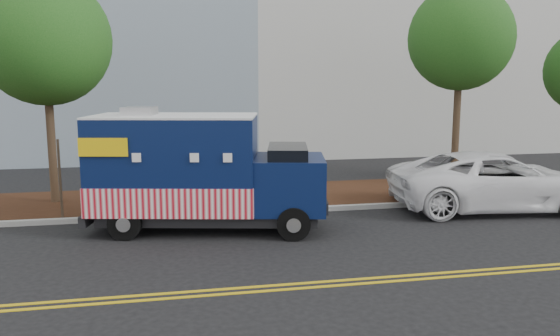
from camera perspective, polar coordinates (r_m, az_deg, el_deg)
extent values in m
plane|color=black|center=(15.30, -2.46, -6.13)|extent=(120.00, 120.00, 0.00)
cube|color=#9E9E99|center=(16.62, -3.21, -4.62)|extent=(120.00, 0.18, 0.15)
cube|color=black|center=(18.65, -4.13, -3.11)|extent=(120.00, 4.00, 0.15)
cube|color=gold|center=(11.14, 1.18, -12.04)|extent=(120.00, 0.10, 0.01)
cube|color=gold|center=(10.91, 1.47, -12.51)|extent=(120.00, 0.10, 0.01)
cylinder|color=#38281C|center=(18.81, -22.77, 2.63)|extent=(0.26, 0.26, 4.25)
sphere|color=#1A5417|center=(18.75, -23.37, 12.18)|extent=(4.05, 4.05, 4.05)
cylinder|color=#38281C|center=(21.06, 17.92, 3.99)|extent=(0.26, 0.26, 4.59)
sphere|color=#1A5417|center=(21.04, 18.36, 12.77)|extent=(3.73, 3.73, 3.73)
cube|color=#473828|center=(16.67, -21.98, -1.29)|extent=(0.06, 0.06, 2.40)
cube|color=black|center=(15.06, -7.24, -4.76)|extent=(6.01, 3.09, 0.29)
cube|color=#091641|center=(14.94, -10.85, 0.56)|extent=(4.69, 3.19, 2.46)
cube|color=red|center=(15.09, -10.75, -2.70)|extent=(4.74, 3.26, 0.77)
cube|color=white|center=(14.81, -11.00, 5.34)|extent=(4.69, 3.19, 0.06)
cube|color=#B7B7BA|center=(15.01, -14.47, 5.78)|extent=(0.97, 0.97, 0.23)
cube|color=#091641|center=(14.73, 1.00, -1.61)|extent=(2.26, 2.53, 1.43)
cube|color=black|center=(14.62, 0.81, 1.03)|extent=(1.41, 2.16, 0.66)
cube|color=black|center=(14.87, 4.63, -3.43)|extent=(0.50, 2.02, 0.31)
cube|color=black|center=(15.78, -18.57, -4.41)|extent=(0.66, 2.29, 0.29)
cube|color=#B7B7BA|center=(15.51, -18.73, 0.74)|extent=(0.42, 1.81, 1.94)
cube|color=#B7B7BA|center=(16.06, -8.93, 1.40)|extent=(1.81, 0.42, 1.13)
cube|color=yellow|center=(14.10, -18.03, 2.08)|extent=(1.21, 0.27, 0.46)
cube|color=yellow|center=(16.41, -15.34, 3.14)|extent=(1.21, 0.27, 0.46)
cylinder|color=black|center=(13.91, 1.44, -5.85)|extent=(0.90, 0.46, 0.86)
cylinder|color=black|center=(15.93, 1.34, -3.91)|extent=(0.90, 0.46, 0.86)
cylinder|color=black|center=(14.50, -15.88, -5.59)|extent=(0.90, 0.46, 0.86)
cylinder|color=black|center=(16.45, -13.84, -3.76)|extent=(0.90, 0.46, 0.86)
imported|color=white|center=(18.40, 21.56, -1.27)|extent=(6.79, 3.70, 1.81)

